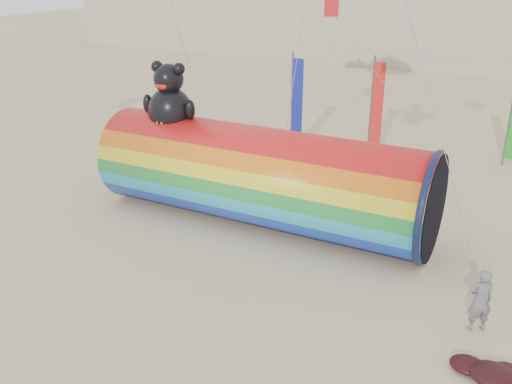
% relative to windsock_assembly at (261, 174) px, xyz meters
% --- Properties ---
extents(ground, '(160.00, 160.00, 0.00)m').
position_rel_windsock_assembly_xyz_m(ground, '(0.64, -4.07, -1.98)').
color(ground, '#CCB58C').
rests_on(ground, ground).
extents(windsock_assembly, '(12.94, 3.94, 5.97)m').
position_rel_windsock_assembly_xyz_m(windsock_assembly, '(0.00, 0.00, 0.00)').
color(windsock_assembly, red).
rests_on(windsock_assembly, ground).
extents(kite_handler, '(0.83, 0.75, 1.89)m').
position_rel_windsock_assembly_xyz_m(kite_handler, '(8.50, -3.43, -1.03)').
color(kite_handler, slate).
rests_on(kite_handler, ground).
extents(fabric_bundle, '(2.62, 1.35, 0.41)m').
position_rel_windsock_assembly_xyz_m(fabric_bundle, '(9.38, -5.43, -1.81)').
color(fabric_bundle, '#3D0B0F').
rests_on(fabric_bundle, ground).
extents(festival_banners, '(10.89, 2.91, 5.20)m').
position_rel_windsock_assembly_xyz_m(festival_banners, '(2.31, 9.78, 0.66)').
color(festival_banners, '#59595E').
rests_on(festival_banners, ground).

